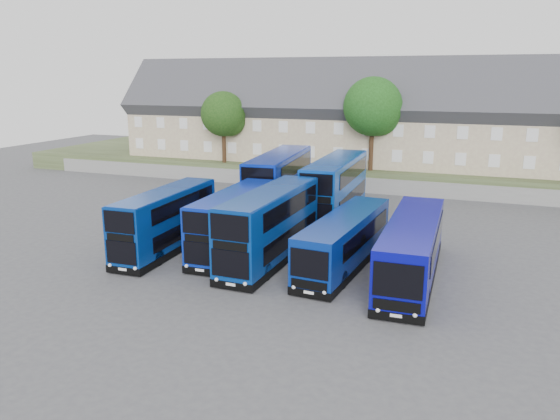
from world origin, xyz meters
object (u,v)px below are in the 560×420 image
(dd_front_mid, at_px, (234,223))
(tree_west, at_px, (225,116))
(tree_mid, at_px, (374,109))
(coach_east_a, at_px, (345,242))
(dd_front_left, at_px, (166,222))

(dd_front_mid, distance_m, tree_west, 25.81)
(dd_front_mid, height_order, tree_mid, tree_mid)
(tree_west, bearing_deg, tree_mid, 1.79)
(dd_front_mid, xyz_separation_m, tree_west, (-11.55, 22.51, 5.12))
(coach_east_a, relative_size, tree_mid, 1.26)
(dd_front_mid, relative_size, tree_west, 1.30)
(tree_west, height_order, tree_mid, tree_mid)
(dd_front_left, xyz_separation_m, tree_west, (-7.32, 23.91, 5.10))
(dd_front_left, distance_m, coach_east_a, 11.71)
(dd_front_mid, relative_size, tree_mid, 1.09)
(tree_west, bearing_deg, dd_front_mid, -62.84)
(dd_front_left, height_order, tree_west, tree_west)
(dd_front_left, relative_size, tree_west, 1.31)
(tree_mid, bearing_deg, coach_east_a, -82.73)
(dd_front_left, xyz_separation_m, coach_east_a, (11.65, 1.14, -0.42))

